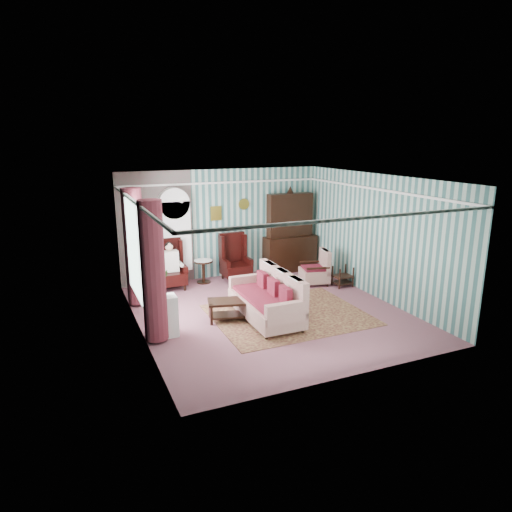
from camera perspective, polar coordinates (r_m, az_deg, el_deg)
name	(u,v)px	position (r m, az deg, el deg)	size (l,w,h in m)	color
floor	(270,312)	(10.02, 1.75, -7.04)	(6.00, 6.00, 0.00)	#945660
room_shell	(240,222)	(9.39, -2.03, 4.22)	(5.53, 6.02, 2.91)	#3A6A66
bookcase	(175,241)	(11.85, -10.04, 1.82)	(0.80, 0.28, 2.24)	white
dresser_hutch	(290,230)	(12.85, 4.31, 3.27)	(1.50, 0.56, 2.36)	black
wingback_left	(170,265)	(11.55, -10.68, -1.08)	(0.76, 0.80, 1.25)	black
wingback_right	(236,258)	(12.03, -2.54, -0.20)	(0.76, 0.80, 1.25)	black
seated_woman	(170,266)	(11.56, -10.67, -1.25)	(0.44, 0.40, 1.18)	silver
round_side_table	(204,272)	(11.99, -6.58, -1.95)	(0.50, 0.50, 0.60)	black
nest_table	(343,276)	(11.85, 10.77, -2.48)	(0.45, 0.38, 0.54)	black
plant_stand	(162,317)	(8.91, -11.62, -7.43)	(0.55, 0.35, 0.80)	white
rug	(288,315)	(9.90, 4.08, -7.33)	(3.20, 2.60, 0.01)	#511B20
sofa	(265,294)	(9.47, 1.17, -4.81)	(2.08, 1.00, 1.10)	beige
floral_armchair	(314,267)	(11.86, 7.31, -1.43)	(0.74, 0.75, 0.89)	beige
coffee_table	(228,310)	(9.54, -3.50, -6.80)	(0.83, 0.50, 0.44)	black
potted_plant_a	(157,289)	(8.61, -12.29, -4.05)	(0.34, 0.30, 0.38)	#1C4F18
potted_plant_b	(162,282)	(8.79, -11.69, -3.26)	(0.27, 0.22, 0.49)	#295B1C
potted_plant_c	(159,287)	(8.73, -12.07, -3.86)	(0.20, 0.20, 0.36)	#1A4D18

